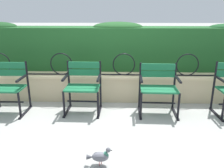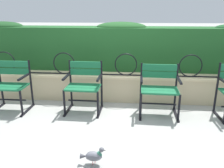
# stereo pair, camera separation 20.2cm
# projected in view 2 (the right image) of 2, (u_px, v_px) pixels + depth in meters

# --- Properties ---
(ground_plane) EXTENTS (60.00, 60.00, 0.00)m
(ground_plane) POSITION_uv_depth(u_px,v_px,m) (112.00, 116.00, 3.85)
(ground_plane) COLOR #9E9E99
(stone_wall) EXTENTS (8.22, 0.41, 0.52)m
(stone_wall) POSITION_uv_depth(u_px,v_px,m) (115.00, 87.00, 4.51)
(stone_wall) COLOR #C6B289
(stone_wall) RESTS_ON ground
(iron_arch_fence) EXTENTS (7.66, 0.02, 0.42)m
(iron_arch_fence) POSITION_uv_depth(u_px,v_px,m) (98.00, 66.00, 4.34)
(iron_arch_fence) COLOR black
(iron_arch_fence) RESTS_ON stone_wall
(hedge_row) EXTENTS (8.05, 0.66, 0.95)m
(hedge_row) POSITION_uv_depth(u_px,v_px,m) (117.00, 47.00, 4.78)
(hedge_row) COLOR #1E5123
(hedge_row) RESTS_ON stone_wall
(park_chair_leftmost) EXTENTS (0.61, 0.52, 0.86)m
(park_chair_leftmost) POSITION_uv_depth(u_px,v_px,m) (11.00, 84.00, 4.02)
(park_chair_leftmost) COLOR #19663D
(park_chair_leftmost) RESTS_ON ground
(park_chair_centre_left) EXTENTS (0.61, 0.53, 0.85)m
(park_chair_centre_left) POSITION_uv_depth(u_px,v_px,m) (84.00, 85.00, 3.98)
(park_chair_centre_left) COLOR #19663D
(park_chair_centre_left) RESTS_ON ground
(park_chair_centre_right) EXTENTS (0.65, 0.54, 0.83)m
(park_chair_centre_right) POSITION_uv_depth(u_px,v_px,m) (159.00, 87.00, 3.84)
(park_chair_centre_right) COLOR #19663D
(park_chair_centre_right) RESTS_ON ground
(pigeon_near_chairs) EXTENTS (0.29, 0.11, 0.22)m
(pigeon_near_chairs) POSITION_uv_depth(u_px,v_px,m) (93.00, 156.00, 2.62)
(pigeon_near_chairs) COLOR slate
(pigeon_near_chairs) RESTS_ON ground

